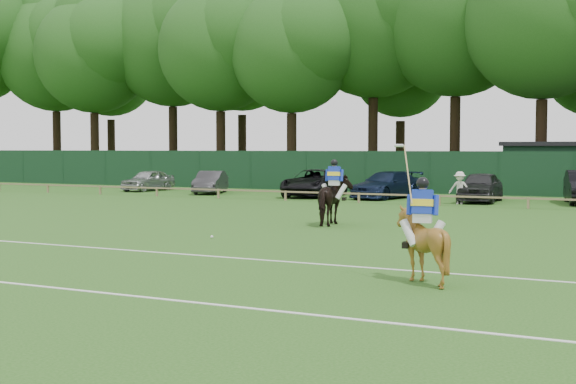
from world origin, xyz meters
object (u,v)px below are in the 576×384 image
Objects in this scene: hatch_grey at (480,187)px; horse_chestnut at (422,245)px; sedan_silver at (148,180)px; sedan_grey at (210,182)px; suv_black at (314,183)px; sedan_navy at (386,185)px; horse_dark at (334,200)px; spectator_left at (460,188)px; polo_ball at (212,237)px.

horse_chestnut is at bearing -83.06° from hatch_grey.
sedan_silver is 0.97× the size of sedan_grey.
sedan_navy is (4.10, 0.24, -0.03)m from suv_black.
suv_black is 1.21× the size of hatch_grey.
horse_dark reaches higher than suv_black.
sedan_silver is 15.76m from sedan_navy.
suv_black is (11.66, -0.60, 0.08)m from sedan_silver.
sedan_silver is (-18.72, 14.63, -0.21)m from horse_dark.
sedan_grey is 6.65m from suv_black.
horse_dark is 0.47× the size of hatch_grey.
suv_black is at bearing -19.18° from sedan_grey.
sedan_silver reaches higher than sedan_grey.
spectator_left is (-0.56, -1.94, 0.02)m from hatch_grey.
horse_chestnut is 34.76m from sedan_silver.
spectator_left is (4.50, -2.43, 0.07)m from sedan_navy.
sedan_grey is at bearing -4.32° from sedan_silver.
suv_black is 19.95m from polo_ball.
spectator_left is 17.36m from polo_ball.
horse_dark is at bearing -101.11° from hatch_grey.
polo_ball is at bearing -109.77° from spectator_left.
sedan_silver reaches higher than polo_ball.
sedan_grey is 0.82× the size of sedan_navy.
horse_dark is 15.71m from suv_black.
horse_chestnut is at bearing 111.81° from horse_dark.
suv_black reaches higher than sedan_navy.
sedan_grey is 44.74× the size of polo_ball.
horse_chestnut reaches higher than sedan_grey.
horse_chestnut is at bearing -30.69° from polo_ball.
spectator_left is (20.26, -2.80, 0.11)m from sedan_silver.
hatch_grey is (15.82, -0.17, 0.09)m from sedan_grey.
spectator_left is at bearing -4.36° from sedan_silver.
suv_black is (-7.06, 14.03, -0.13)m from horse_dark.
sedan_navy is at bearing 93.51° from polo_ball.
sedan_navy is 1.11× the size of hatch_grey.
sedan_silver is at bearing 163.36° from spectator_left.
suv_black is 59.74× the size of polo_ball.
horse_dark is 23.01× the size of polo_ball.
sedan_grey is 10.76m from sedan_navy.
sedan_navy is (-8.96, 24.07, -0.05)m from horse_chestnut.
horse_dark is at bearing -65.37° from sedan_grey.
spectator_left is at bearing -15.03° from sedan_navy.
hatch_grey is at bearing 1.14° from sedan_silver.
horse_dark is 14.57m from sedan_navy.
sedan_navy is at bearing 2.18° from sedan_silver.
suv_black is (-13.06, 23.83, -0.01)m from horse_chestnut.
polo_ball is (-3.87, -18.97, -0.71)m from hatch_grey.
suv_black is at bearing -163.28° from sedan_navy.
sedan_navy is (15.76, -0.36, 0.05)m from sedan_silver.
horse_chestnut is 25.69m from sedan_navy.
suv_black is 9.17m from hatch_grey.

